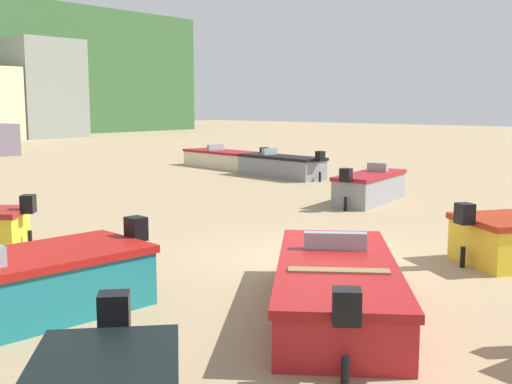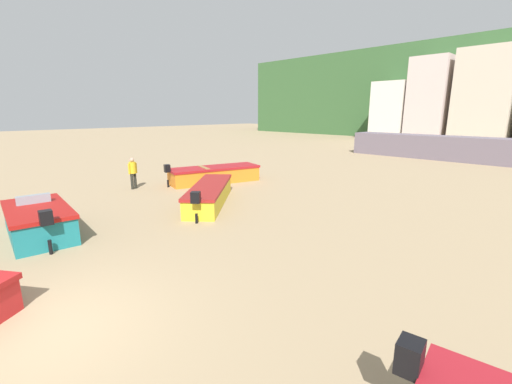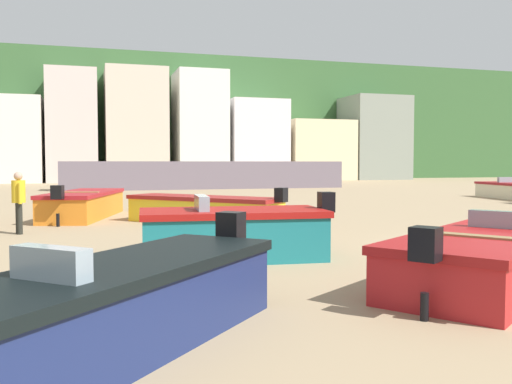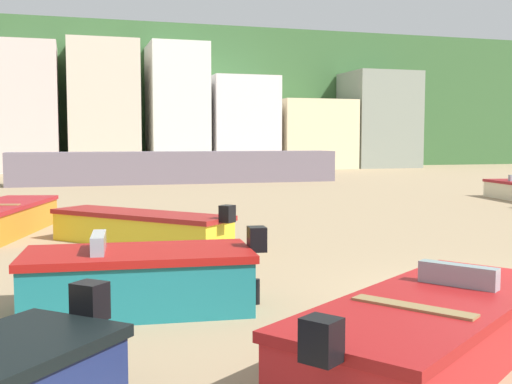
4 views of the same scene
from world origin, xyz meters
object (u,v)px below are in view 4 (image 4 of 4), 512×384
object	(u,v)px
boat_red_3	(432,329)
boat_teal_4	(139,280)
boat_yellow_9	(140,228)
boat_orange_10	(4,218)

from	to	relation	value
boat_red_3	boat_teal_4	bearing A→B (deg)	-172.20
boat_yellow_9	boat_orange_10	xyz separation A→B (m)	(-3.54, 2.97, 0.02)
boat_red_3	boat_orange_10	world-z (taller)	boat_orange_10
boat_yellow_9	boat_red_3	bearing A→B (deg)	-118.63
boat_yellow_9	boat_orange_10	distance (m)	4.62
boat_red_3	boat_teal_4	size ratio (longest dim) A/B	1.26
boat_red_3	boat_orange_10	xyz separation A→B (m)	(-5.99, 12.55, 0.04)
boat_red_3	boat_yellow_9	size ratio (longest dim) A/B	1.06
boat_teal_4	boat_red_3	bearing A→B (deg)	-131.80
boat_teal_4	boat_yellow_9	distance (m)	6.28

